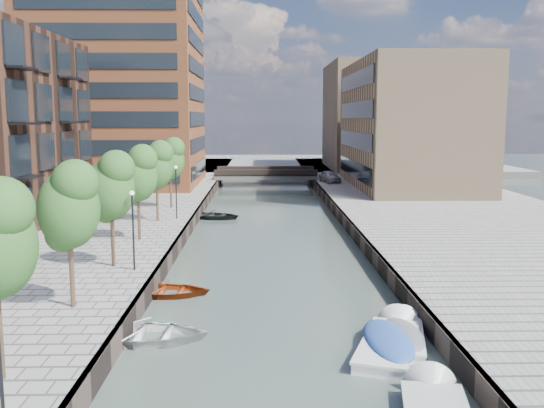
{
  "coord_description": "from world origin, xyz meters",
  "views": [
    {
      "loc": [
        -0.73,
        -6.42,
        8.76
      ],
      "look_at": [
        0.0,
        30.41,
        3.5
      ],
      "focal_mm": 40.0,
      "sensor_mm": 36.0,
      "label": 1
    }
  ],
  "objects_px": {
    "tree_5": "(156,164)",
    "motorboat_3": "(390,342)",
    "tree_6": "(170,158)",
    "sloop_4": "(213,218)",
    "car": "(330,176)",
    "bridge": "(266,175)",
    "motorboat_4": "(403,335)",
    "tree_2": "(68,204)",
    "tree_3": "(111,185)",
    "sloop_3": "(146,341)",
    "tree_4": "(138,173)",
    "sloop_2": "(167,295)"
  },
  "relations": [
    {
      "from": "tree_5",
      "to": "motorboat_3",
      "type": "xyz_separation_m",
      "value": [
        12.75,
        -23.25,
        -5.09
      ]
    },
    {
      "from": "tree_6",
      "to": "sloop_4",
      "type": "height_order",
      "value": "tree_6"
    },
    {
      "from": "tree_6",
      "to": "car",
      "type": "distance_m",
      "value": 26.36
    },
    {
      "from": "bridge",
      "to": "motorboat_4",
      "type": "relative_size",
      "value": 2.72
    },
    {
      "from": "motorboat_3",
      "to": "motorboat_4",
      "type": "distance_m",
      "value": 1.04
    },
    {
      "from": "tree_6",
      "to": "car",
      "type": "xyz_separation_m",
      "value": [
        16.22,
        20.46,
        -3.59
      ]
    },
    {
      "from": "tree_2",
      "to": "tree_3",
      "type": "distance_m",
      "value": 7.0
    },
    {
      "from": "tree_2",
      "to": "sloop_3",
      "type": "distance_m",
      "value": 6.37
    },
    {
      "from": "tree_3",
      "to": "sloop_4",
      "type": "distance_m",
      "value": 21.98
    },
    {
      "from": "bridge",
      "to": "sloop_3",
      "type": "relative_size",
      "value": 2.61
    },
    {
      "from": "tree_3",
      "to": "car",
      "type": "xyz_separation_m",
      "value": [
        16.22,
        41.46,
        -3.59
      ]
    },
    {
      "from": "bridge",
      "to": "tree_5",
      "type": "xyz_separation_m",
      "value": [
        -8.5,
        -33.0,
        3.92
      ]
    },
    {
      "from": "tree_3",
      "to": "tree_4",
      "type": "bearing_deg",
      "value": 90.0
    },
    {
      "from": "motorboat_3",
      "to": "sloop_4",
      "type": "bearing_deg",
      "value": 106.77
    },
    {
      "from": "sloop_4",
      "to": "bridge",
      "type": "bearing_deg",
      "value": 5.88
    },
    {
      "from": "tree_2",
      "to": "motorboat_3",
      "type": "height_order",
      "value": "tree_2"
    },
    {
      "from": "tree_3",
      "to": "motorboat_4",
      "type": "xyz_separation_m",
      "value": [
        13.43,
        -8.47,
        -5.12
      ]
    },
    {
      "from": "motorboat_3",
      "to": "motorboat_4",
      "type": "relative_size",
      "value": 1.21
    },
    {
      "from": "sloop_4",
      "to": "sloop_2",
      "type": "bearing_deg",
      "value": -164.8
    },
    {
      "from": "tree_6",
      "to": "motorboat_4",
      "type": "bearing_deg",
      "value": -65.5
    },
    {
      "from": "sloop_3",
      "to": "tree_2",
      "type": "bearing_deg",
      "value": 68.86
    },
    {
      "from": "sloop_4",
      "to": "sloop_3",
      "type": "bearing_deg",
      "value": -164.23
    },
    {
      "from": "sloop_3",
      "to": "motorboat_3",
      "type": "bearing_deg",
      "value": -93.57
    },
    {
      "from": "car",
      "to": "motorboat_4",
      "type": "bearing_deg",
      "value": -107.73
    },
    {
      "from": "sloop_3",
      "to": "motorboat_3",
      "type": "xyz_separation_m",
      "value": [
        9.5,
        -0.88,
        0.22
      ]
    },
    {
      "from": "bridge",
      "to": "tree_3",
      "type": "distance_m",
      "value": 47.92
    },
    {
      "from": "tree_2",
      "to": "motorboat_4",
      "type": "xyz_separation_m",
      "value": [
        13.43,
        -1.47,
        -5.12
      ]
    },
    {
      "from": "car",
      "to": "motorboat_3",
      "type": "bearing_deg",
      "value": -108.45
    },
    {
      "from": "tree_2",
      "to": "bridge",
      "type": "bearing_deg",
      "value": 81.05
    },
    {
      "from": "tree_6",
      "to": "sloop_3",
      "type": "relative_size",
      "value": 1.2
    },
    {
      "from": "tree_3",
      "to": "tree_2",
      "type": "bearing_deg",
      "value": -90.0
    },
    {
      "from": "tree_2",
      "to": "sloop_4",
      "type": "distance_m",
      "value": 28.74
    },
    {
      "from": "tree_6",
      "to": "motorboat_4",
      "type": "relative_size",
      "value": 1.25
    },
    {
      "from": "tree_4",
      "to": "tree_5",
      "type": "height_order",
      "value": "same"
    },
    {
      "from": "tree_4",
      "to": "sloop_3",
      "type": "height_order",
      "value": "tree_4"
    },
    {
      "from": "tree_2",
      "to": "tree_6",
      "type": "bearing_deg",
      "value": 90.0
    },
    {
      "from": "tree_3",
      "to": "sloop_3",
      "type": "distance_m",
      "value": 10.43
    },
    {
      "from": "tree_3",
      "to": "tree_6",
      "type": "distance_m",
      "value": 21.0
    },
    {
      "from": "sloop_2",
      "to": "sloop_4",
      "type": "height_order",
      "value": "sloop_4"
    },
    {
      "from": "motorboat_4",
      "to": "sloop_4",
      "type": "bearing_deg",
      "value": 108.39
    },
    {
      "from": "tree_6",
      "to": "sloop_4",
      "type": "bearing_deg",
      "value": 0.25
    },
    {
      "from": "sloop_3",
      "to": "tree_3",
      "type": "bearing_deg",
      "value": 22.93
    },
    {
      "from": "bridge",
      "to": "tree_5",
      "type": "bearing_deg",
      "value": -104.44
    },
    {
      "from": "sloop_2",
      "to": "motorboat_3",
      "type": "height_order",
      "value": "motorboat_3"
    },
    {
      "from": "tree_4",
      "to": "sloop_3",
      "type": "xyz_separation_m",
      "value": [
        3.25,
        -15.37,
        -5.31
      ]
    },
    {
      "from": "sloop_2",
      "to": "tree_2",
      "type": "bearing_deg",
      "value": 149.95
    },
    {
      "from": "tree_2",
      "to": "sloop_2",
      "type": "height_order",
      "value": "tree_2"
    },
    {
      "from": "bridge",
      "to": "sloop_4",
      "type": "distance_m",
      "value": 26.47
    },
    {
      "from": "tree_4",
      "to": "car",
      "type": "bearing_deg",
      "value": 64.79
    },
    {
      "from": "motorboat_4",
      "to": "tree_3",
      "type": "bearing_deg",
      "value": 147.78
    }
  ]
}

